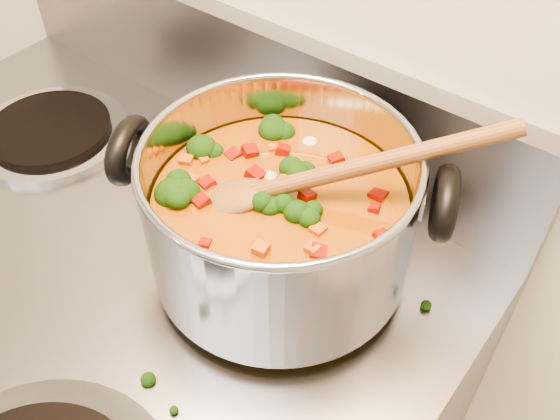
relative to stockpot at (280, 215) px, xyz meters
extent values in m
cube|color=gray|center=(-0.19, 0.16, 0.00)|extent=(0.80, 0.03, 0.16)
cylinder|color=#A5A5AD|center=(-0.37, -0.01, -0.08)|extent=(0.20, 0.20, 0.01)
cylinder|color=black|center=(-0.37, -0.01, -0.07)|extent=(0.16, 0.16, 0.01)
cylinder|color=#A5A5AD|center=(0.00, -0.01, -0.08)|extent=(0.20, 0.20, 0.01)
cylinder|color=black|center=(0.00, -0.01, -0.07)|extent=(0.16, 0.16, 0.01)
cylinder|color=#A1A1A8|center=(0.00, 0.00, 0.00)|extent=(0.26, 0.26, 0.14)
torus|color=#A1A1A8|center=(0.00, 0.00, 0.07)|extent=(0.26, 0.26, 0.01)
cylinder|color=#84580C|center=(0.00, 0.00, -0.02)|extent=(0.24, 0.24, 0.09)
torus|color=black|center=(-0.13, -0.06, 0.05)|extent=(0.05, 0.08, 0.08)
torus|color=black|center=(0.13, 0.06, 0.05)|extent=(0.05, 0.08, 0.08)
ellipsoid|color=black|center=(-0.04, -0.08, 0.03)|extent=(0.04, 0.04, 0.03)
ellipsoid|color=black|center=(0.02, 0.07, 0.03)|extent=(0.04, 0.04, 0.03)
ellipsoid|color=black|center=(0.00, 0.01, 0.03)|extent=(0.04, 0.04, 0.03)
ellipsoid|color=black|center=(0.00, 0.07, 0.03)|extent=(0.04, 0.04, 0.03)
ellipsoid|color=black|center=(0.04, 0.03, 0.03)|extent=(0.04, 0.04, 0.03)
ellipsoid|color=black|center=(0.00, 0.07, 0.03)|extent=(0.04, 0.04, 0.03)
ellipsoid|color=black|center=(-0.06, -0.06, 0.03)|extent=(0.04, 0.04, 0.03)
ellipsoid|color=#941605|center=(-0.01, 0.07, 0.03)|extent=(0.01, 0.01, 0.01)
ellipsoid|color=#941605|center=(-0.04, 0.10, 0.03)|extent=(0.01, 0.01, 0.01)
ellipsoid|color=#941605|center=(-0.08, -0.06, 0.03)|extent=(0.01, 0.01, 0.01)
ellipsoid|color=#941605|center=(0.07, -0.02, 0.03)|extent=(0.01, 0.01, 0.01)
ellipsoid|color=#941605|center=(-0.05, 0.03, 0.03)|extent=(0.01, 0.01, 0.01)
ellipsoid|color=#941605|center=(-0.03, 0.09, 0.03)|extent=(0.01, 0.01, 0.01)
ellipsoid|color=#941605|center=(-0.03, 0.00, 0.03)|extent=(0.01, 0.01, 0.01)
ellipsoid|color=#941605|center=(0.07, -0.02, 0.03)|extent=(0.01, 0.01, 0.01)
ellipsoid|color=#941605|center=(-0.05, -0.02, 0.03)|extent=(0.01, 0.01, 0.01)
ellipsoid|color=#941605|center=(-0.01, -0.05, 0.03)|extent=(0.01, 0.01, 0.01)
ellipsoid|color=#941605|center=(0.11, -0.02, 0.03)|extent=(0.01, 0.01, 0.01)
ellipsoid|color=#941605|center=(-0.01, 0.07, 0.03)|extent=(0.01, 0.01, 0.01)
ellipsoid|color=#941605|center=(0.08, -0.08, 0.03)|extent=(0.01, 0.01, 0.01)
ellipsoid|color=#BA4A0A|center=(-0.02, 0.07, 0.03)|extent=(0.01, 0.01, 0.01)
ellipsoid|color=#BA4A0A|center=(-0.03, -0.09, 0.03)|extent=(0.01, 0.01, 0.01)
ellipsoid|color=#BA4A0A|center=(0.02, 0.10, 0.03)|extent=(0.01, 0.01, 0.01)
ellipsoid|color=#BA4A0A|center=(-0.08, -0.05, 0.03)|extent=(0.01, 0.01, 0.01)
ellipsoid|color=#BA4A0A|center=(-0.10, -0.01, 0.03)|extent=(0.01, 0.01, 0.01)
ellipsoid|color=#BA4A0A|center=(-0.08, 0.02, 0.03)|extent=(0.01, 0.01, 0.01)
ellipsoid|color=#BA4A0A|center=(-0.04, -0.01, 0.03)|extent=(0.01, 0.01, 0.01)
ellipsoid|color=#BA4A0A|center=(0.09, 0.01, 0.03)|extent=(0.01, 0.01, 0.01)
ellipsoid|color=#BA4A0A|center=(0.03, 0.09, 0.03)|extent=(0.01, 0.01, 0.01)
ellipsoid|color=#BA4A0A|center=(-0.10, 0.00, 0.03)|extent=(0.01, 0.01, 0.01)
ellipsoid|color=#BA4A0A|center=(-0.05, -0.07, 0.03)|extent=(0.01, 0.01, 0.01)
ellipsoid|color=#BA4A0A|center=(0.06, 0.00, 0.03)|extent=(0.01, 0.01, 0.01)
ellipsoid|color=beige|center=(-0.07, 0.07, 0.03)|extent=(0.02, 0.02, 0.01)
ellipsoid|color=beige|center=(-0.07, -0.02, 0.03)|extent=(0.02, 0.02, 0.01)
ellipsoid|color=beige|center=(-0.02, 0.04, 0.03)|extent=(0.02, 0.02, 0.01)
ellipsoid|color=beige|center=(0.02, -0.10, 0.03)|extent=(0.02, 0.02, 0.01)
ellipsoid|color=beige|center=(-0.08, 0.03, 0.03)|extent=(0.02, 0.02, 0.01)
ellipsoid|color=beige|center=(0.08, 0.03, 0.03)|extent=(0.02, 0.02, 0.01)
ellipsoid|color=beige|center=(0.04, 0.01, 0.03)|extent=(0.02, 0.02, 0.01)
ellipsoid|color=beige|center=(-0.01, 0.02, 0.03)|extent=(0.02, 0.02, 0.01)
ellipsoid|color=brown|center=(-0.04, -0.03, 0.02)|extent=(0.09, 0.08, 0.04)
cylinder|color=brown|center=(0.06, 0.05, 0.06)|extent=(0.21, 0.17, 0.10)
ellipsoid|color=black|center=(-0.08, 0.14, -0.08)|extent=(0.01, 0.01, 0.01)
ellipsoid|color=black|center=(0.00, -0.18, -0.08)|extent=(0.01, 0.01, 0.01)
ellipsoid|color=black|center=(-0.21, 0.09, -0.08)|extent=(0.01, 0.01, 0.01)
ellipsoid|color=black|center=(0.17, 0.09, -0.08)|extent=(0.01, 0.01, 0.01)
ellipsoid|color=black|center=(0.00, -0.18, -0.08)|extent=(0.01, 0.01, 0.01)
camera|label=1|loc=(0.26, -0.33, 0.43)|focal=40.00mm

